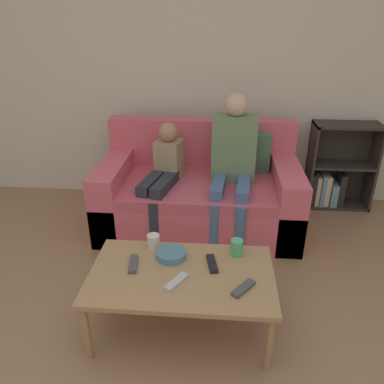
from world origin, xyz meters
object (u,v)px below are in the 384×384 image
at_px(tv_remote_1, 133,264).
at_px(snack_bowl, 171,254).
at_px(person_adult, 233,157).
at_px(cup_near, 237,247).
at_px(tv_remote_3, 212,264).
at_px(tv_remote_2, 243,288).
at_px(coffee_table, 182,278).
at_px(tv_remote_0, 176,282).
at_px(person_child, 162,175).
at_px(cup_far, 154,242).
at_px(bookshelf, 334,173).
at_px(couch, 200,194).

height_order(tv_remote_1, snack_bowl, snack_bowl).
distance_m(person_adult, cup_near, 1.01).
distance_m(cup_near, tv_remote_3, 0.20).
relative_size(person_adult, tv_remote_2, 7.41).
distance_m(person_adult, tv_remote_2, 1.35).
bearing_deg(snack_bowl, cup_near, 8.99).
bearing_deg(coffee_table, tv_remote_3, 27.40).
bearing_deg(tv_remote_0, tv_remote_3, 75.76).
distance_m(cup_near, snack_bowl, 0.42).
xyz_separation_m(person_child, tv_remote_3, (0.46, -1.04, -0.12)).
distance_m(coffee_table, tv_remote_2, 0.38).
height_order(coffee_table, cup_far, cup_far).
bearing_deg(tv_remote_0, cup_near, 74.05).
xyz_separation_m(tv_remote_0, tv_remote_3, (0.20, 0.19, 0.00)).
bearing_deg(bookshelf, tv_remote_3, -124.64).
bearing_deg(person_adult, tv_remote_3, -91.83).
bearing_deg(couch, tv_remote_1, -104.81).
bearing_deg(couch, person_adult, -17.95).
height_order(couch, tv_remote_3, couch).
bearing_deg(snack_bowl, tv_remote_0, -75.63).
bearing_deg(couch, bookshelf, 20.51).
distance_m(person_child, cup_far, 0.90).
relative_size(couch, bookshelf, 2.03).
bearing_deg(person_child, coffee_table, -62.62).
xyz_separation_m(couch, tv_remote_3, (0.15, -1.20, 0.12)).
xyz_separation_m(person_child, tv_remote_2, (0.64, -1.25, -0.12)).
distance_m(couch, snack_bowl, 1.16).
distance_m(couch, tv_remote_0, 1.39).
bearing_deg(tv_remote_1, snack_bowl, 17.14).
distance_m(cup_far, tv_remote_2, 0.67).
distance_m(coffee_table, tv_remote_0, 0.11).
height_order(person_adult, tv_remote_2, person_adult).
bearing_deg(tv_remote_1, tv_remote_2, -22.34).
height_order(cup_far, tv_remote_2, cup_far).
bearing_deg(cup_near, couch, 105.37).
distance_m(person_child, snack_bowl, 1.01).
bearing_deg(person_child, tv_remote_1, -77.42).
bearing_deg(cup_near, person_adult, 90.75).
relative_size(bookshelf, snack_bowl, 4.60).
height_order(tv_remote_1, tv_remote_3, same).
height_order(person_adult, tv_remote_0, person_adult).
xyz_separation_m(bookshelf, person_adult, (-1.03, -0.58, 0.36)).
height_order(coffee_table, tv_remote_0, tv_remote_0).
bearing_deg(coffee_table, person_adult, 75.35).
height_order(bookshelf, tv_remote_2, bookshelf).
height_order(person_child, cup_far, person_child).
relative_size(tv_remote_0, tv_remote_3, 0.96).
xyz_separation_m(couch, cup_far, (-0.24, -1.05, 0.16)).
bearing_deg(tv_remote_0, tv_remote_2, 28.62).
relative_size(tv_remote_2, tv_remote_3, 0.93).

